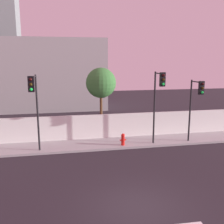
% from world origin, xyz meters
% --- Properties ---
extents(ground_plane, '(80.00, 80.00, 0.00)m').
position_xyz_m(ground_plane, '(0.00, 0.00, 0.00)').
color(ground_plane, '#272228').
extents(sidewalk, '(36.00, 2.40, 0.15)m').
position_xyz_m(sidewalk, '(0.00, 8.20, 0.07)').
color(sidewalk, '#A0A0A0').
rests_on(sidewalk, ground).
extents(perimeter_wall, '(36.00, 0.18, 1.80)m').
position_xyz_m(perimeter_wall, '(0.00, 9.49, 1.05)').
color(perimeter_wall, white).
rests_on(perimeter_wall, sidewalk).
extents(traffic_light_left, '(0.36, 1.81, 4.92)m').
position_xyz_m(traffic_light_left, '(-4.54, 6.73, 3.75)').
color(traffic_light_left, black).
rests_on(traffic_light_left, sidewalk).
extents(traffic_light_center, '(0.36, 1.40, 4.44)m').
position_xyz_m(traffic_light_center, '(6.12, 6.92, 3.40)').
color(traffic_light_center, black).
rests_on(traffic_light_center, sidewalk).
extents(traffic_light_right, '(0.35, 1.39, 5.03)m').
position_xyz_m(traffic_light_right, '(3.40, 6.96, 3.80)').
color(traffic_light_right, black).
rests_on(traffic_light_right, sidewalk).
extents(fire_hydrant, '(0.44, 0.26, 0.83)m').
position_xyz_m(fire_hydrant, '(1.13, 7.48, 0.60)').
color(fire_hydrant, red).
rests_on(fire_hydrant, sidewalk).
extents(roadside_tree_midleft, '(2.32, 2.32, 5.38)m').
position_xyz_m(roadside_tree_midleft, '(0.08, 10.52, 4.19)').
color(roadside_tree_midleft, brown).
rests_on(roadside_tree_midleft, ground).
extents(low_building_distant, '(14.45, 6.00, 8.38)m').
position_xyz_m(low_building_distant, '(-4.78, 23.49, 4.19)').
color(low_building_distant, '#9A9A9A').
rests_on(low_building_distant, ground).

